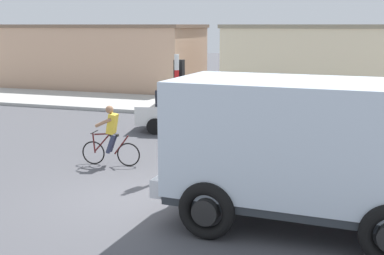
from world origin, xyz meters
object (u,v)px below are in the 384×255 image
at_px(traffic_light_pole, 178,98).
at_px(car_white_mid, 191,109).
at_px(truck_foreground, 306,145).
at_px(car_red_near, 352,133).
at_px(cyclist, 111,136).
at_px(pedestrian_near_kerb, 323,114).

height_order(traffic_light_pole, car_white_mid, traffic_light_pole).
bearing_deg(traffic_light_pole, car_white_mid, 105.92).
bearing_deg(truck_foreground, traffic_light_pole, 144.82).
bearing_deg(car_red_near, cyclist, -155.68).
height_order(car_red_near, car_white_mid, same).
xyz_separation_m(truck_foreground, car_white_mid, (-5.20, 8.18, -0.85)).
xyz_separation_m(traffic_light_pole, car_white_mid, (-1.61, 5.64, -1.25)).
distance_m(truck_foreground, cyclist, 6.45).
xyz_separation_m(car_white_mid, pedestrian_near_kerb, (4.78, 0.49, 0.03)).
xyz_separation_m(truck_foreground, traffic_light_pole, (-3.60, 2.53, 0.40)).
xyz_separation_m(car_red_near, car_white_mid, (-5.87, 2.45, 0.00)).
height_order(car_white_mid, pedestrian_near_kerb, pedestrian_near_kerb).
bearing_deg(truck_foreground, car_red_near, 83.36).
relative_size(cyclist, traffic_light_pole, 0.54).
relative_size(cyclist, car_white_mid, 0.41).
distance_m(traffic_light_pole, car_red_near, 5.47).
bearing_deg(traffic_light_pole, truck_foreground, -35.18).
distance_m(cyclist, car_white_mid, 5.38).
relative_size(traffic_light_pole, car_red_near, 0.74).
distance_m(cyclist, traffic_light_pole, 2.48).
relative_size(car_white_mid, pedestrian_near_kerb, 2.62).
height_order(traffic_light_pole, car_red_near, traffic_light_pole).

